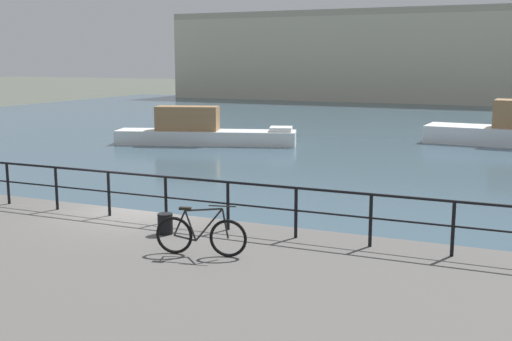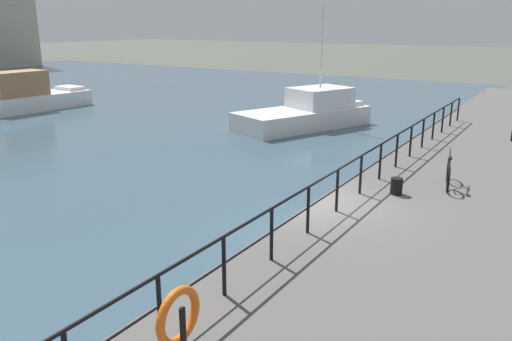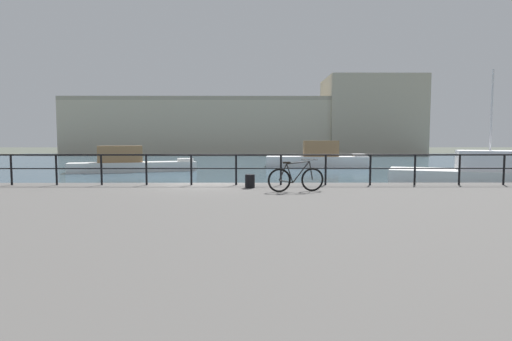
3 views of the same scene
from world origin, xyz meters
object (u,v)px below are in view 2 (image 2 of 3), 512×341
(moored_green_narrowboat, at_px, (308,112))
(mooring_bollard, at_px, (396,186))
(moored_small_launch, at_px, (16,98))
(life_ring_stand, at_px, (179,320))
(parked_bicycle, at_px, (448,173))

(moored_green_narrowboat, height_order, mooring_bollard, moored_green_narrowboat)
(moored_small_launch, xyz_separation_m, life_ring_stand, (-15.29, -26.27, 1.19))
(moored_small_launch, distance_m, mooring_bollard, 27.00)
(moored_green_narrowboat, distance_m, mooring_bollard, 14.53)
(parked_bicycle, distance_m, mooring_bollard, 1.73)
(mooring_bollard, bearing_deg, moored_green_narrowboat, 35.65)
(moored_green_narrowboat, bearing_deg, mooring_bollard, -122.69)
(mooring_bollard, bearing_deg, life_ring_stand, -179.67)
(moored_small_launch, height_order, moored_green_narrowboat, moored_green_narrowboat)
(parked_bicycle, distance_m, life_ring_stand, 10.33)
(parked_bicycle, bearing_deg, mooring_bollard, 132.04)
(moored_small_launch, height_order, life_ring_stand, moored_small_launch)
(moored_green_narrowboat, height_order, life_ring_stand, moored_green_narrowboat)
(parked_bicycle, xyz_separation_m, mooring_bollard, (-1.40, 1.01, -0.17))
(moored_green_narrowboat, xyz_separation_m, mooring_bollard, (-11.80, -8.46, 0.50))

